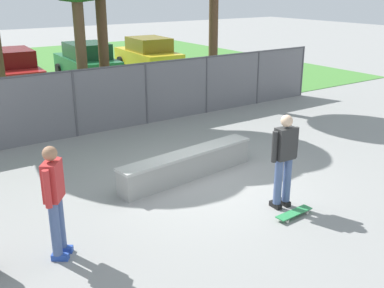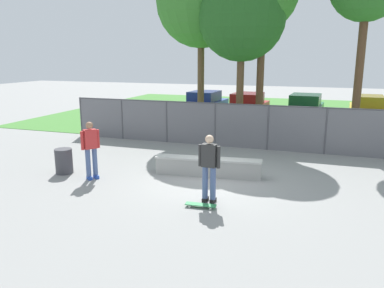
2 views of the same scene
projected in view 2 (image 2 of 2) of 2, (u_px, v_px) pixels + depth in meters
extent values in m
plane|color=gray|center=(209.00, 181.00, 11.79)|extent=(80.00, 80.00, 0.00)
cube|color=#478438|center=(272.00, 114.00, 25.61)|extent=(27.70, 20.00, 0.02)
cube|color=#999993|center=(208.00, 168.00, 12.26)|extent=(3.42, 0.82, 0.53)
cube|color=#ADADA8|center=(208.00, 159.00, 12.19)|extent=(3.46, 0.87, 0.06)
cube|color=black|center=(205.00, 199.00, 10.14)|extent=(0.13, 0.27, 0.10)
cube|color=black|center=(213.00, 201.00, 10.06)|extent=(0.13, 0.27, 0.10)
cylinder|color=#475B89|center=(205.00, 182.00, 10.01)|extent=(0.15, 0.15, 0.88)
cylinder|color=#475B89|center=(213.00, 183.00, 9.92)|extent=(0.15, 0.15, 0.88)
cube|color=#2D2D2D|center=(209.00, 155.00, 9.80)|extent=(0.40, 0.25, 0.60)
cylinder|color=#2D2D2D|center=(200.00, 155.00, 9.90)|extent=(0.10, 0.10, 0.58)
cylinder|color=#2D2D2D|center=(218.00, 157.00, 9.71)|extent=(0.10, 0.10, 0.58)
sphere|color=beige|center=(209.00, 139.00, 9.70)|extent=(0.22, 0.22, 0.22)
cube|color=#2D8C4C|center=(201.00, 205.00, 9.71)|extent=(0.81, 0.25, 0.02)
cube|color=#B2B2B7|center=(211.00, 206.00, 9.64)|extent=(0.07, 0.14, 0.02)
cube|color=#B2B2B7|center=(191.00, 204.00, 9.78)|extent=(0.07, 0.14, 0.02)
cylinder|color=silver|center=(210.00, 209.00, 9.57)|extent=(0.06, 0.03, 0.05)
cylinder|color=silver|center=(212.00, 206.00, 9.73)|extent=(0.06, 0.03, 0.05)
cylinder|color=silver|center=(190.00, 207.00, 9.71)|extent=(0.06, 0.03, 0.05)
cylinder|color=silver|center=(191.00, 204.00, 9.87)|extent=(0.06, 0.03, 0.05)
cylinder|color=#4C4C51|center=(81.00, 117.00, 18.38)|extent=(0.07, 0.07, 1.87)
cylinder|color=#4C4C51|center=(122.00, 119.00, 17.67)|extent=(0.07, 0.07, 1.87)
cylinder|color=#4C4C51|center=(167.00, 122.00, 16.96)|extent=(0.07, 0.07, 1.87)
cylinder|color=#4C4C51|center=(215.00, 124.00, 16.26)|extent=(0.07, 0.07, 1.87)
cylinder|color=#4C4C51|center=(268.00, 128.00, 15.55)|extent=(0.07, 0.07, 1.87)
cylinder|color=#4C4C51|center=(326.00, 131.00, 14.84)|extent=(0.07, 0.07, 1.87)
cylinder|color=#4C4C51|center=(242.00, 104.00, 15.70)|extent=(15.70, 0.05, 0.05)
cube|color=slate|center=(241.00, 126.00, 15.90)|extent=(15.70, 0.01, 1.87)
cylinder|color=brown|center=(201.00, 87.00, 18.48)|extent=(0.32, 0.32, 4.67)
sphere|color=#337528|center=(201.00, 2.00, 17.60)|extent=(4.21, 4.21, 4.21)
cylinder|color=brown|center=(240.00, 97.00, 16.92)|extent=(0.32, 0.32, 4.01)
sphere|color=#21561E|center=(242.00, 17.00, 16.16)|extent=(3.74, 3.74, 3.74)
cylinder|color=#513823|center=(260.00, 83.00, 16.77)|extent=(0.32, 0.32, 5.24)
cylinder|color=#513823|center=(358.00, 84.00, 15.13)|extent=(0.32, 0.32, 5.40)
cube|color=#233D9E|center=(205.00, 107.00, 24.11)|extent=(2.06, 4.30, 0.70)
cube|color=navy|center=(204.00, 96.00, 23.83)|extent=(1.73, 2.20, 0.64)
cylinder|color=black|center=(199.00, 109.00, 25.70)|extent=(0.26, 0.65, 0.64)
cylinder|color=black|center=(225.00, 110.00, 25.03)|extent=(0.26, 0.65, 0.64)
cylinder|color=black|center=(184.00, 114.00, 23.35)|extent=(0.26, 0.65, 0.64)
cylinder|color=black|center=(212.00, 116.00, 22.68)|extent=(0.26, 0.65, 0.64)
cube|color=#B21E1E|center=(248.00, 109.00, 22.89)|extent=(2.06, 4.30, 0.70)
cube|color=#621010|center=(247.00, 98.00, 22.61)|extent=(1.73, 2.20, 0.64)
cylinder|color=black|center=(239.00, 111.00, 24.48)|extent=(0.26, 0.65, 0.64)
cylinder|color=black|center=(267.00, 113.00, 23.81)|extent=(0.26, 0.65, 0.64)
cylinder|color=black|center=(227.00, 117.00, 22.14)|extent=(0.26, 0.65, 0.64)
cylinder|color=black|center=(257.00, 119.00, 21.47)|extent=(0.26, 0.65, 0.64)
cube|color=#1E6638|center=(305.00, 111.00, 22.12)|extent=(2.06, 4.30, 0.70)
cube|color=#10381E|center=(305.00, 100.00, 21.84)|extent=(1.73, 2.20, 0.64)
cylinder|color=black|center=(292.00, 113.00, 23.71)|extent=(0.26, 0.65, 0.64)
cylinder|color=black|center=(322.00, 115.00, 23.04)|extent=(0.26, 0.65, 0.64)
cylinder|color=black|center=(285.00, 119.00, 21.36)|extent=(0.26, 0.65, 0.64)
cylinder|color=black|center=(319.00, 121.00, 20.69)|extent=(0.26, 0.65, 0.64)
cube|color=gold|center=(366.00, 113.00, 21.45)|extent=(2.06, 4.30, 0.70)
cube|color=#776413|center=(368.00, 101.00, 21.16)|extent=(1.73, 2.20, 0.64)
cylinder|color=black|center=(349.00, 115.00, 23.04)|extent=(0.26, 0.65, 0.64)
cylinder|color=black|center=(382.00, 117.00, 22.37)|extent=(0.26, 0.65, 0.64)
cylinder|color=black|center=(348.00, 121.00, 20.69)|extent=(0.26, 0.65, 0.64)
cube|color=#2647A5|center=(96.00, 177.00, 12.07)|extent=(0.27, 0.24, 0.10)
cube|color=#2647A5|center=(89.00, 178.00, 11.94)|extent=(0.27, 0.24, 0.10)
cylinder|color=#475B89|center=(95.00, 162.00, 11.98)|extent=(0.15, 0.15, 0.88)
cylinder|color=#475B89|center=(88.00, 163.00, 11.86)|extent=(0.15, 0.15, 0.88)
cube|color=red|center=(90.00, 139.00, 11.75)|extent=(0.40, 0.44, 0.60)
cylinder|color=red|center=(98.00, 139.00, 11.90)|extent=(0.10, 0.10, 0.58)
cylinder|color=red|center=(82.00, 141.00, 11.62)|extent=(0.10, 0.10, 0.58)
sphere|color=#9E7051|center=(89.00, 125.00, 11.66)|extent=(0.22, 0.22, 0.22)
cylinder|color=#3F3F44|center=(64.00, 161.00, 12.51)|extent=(0.56, 0.56, 0.82)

